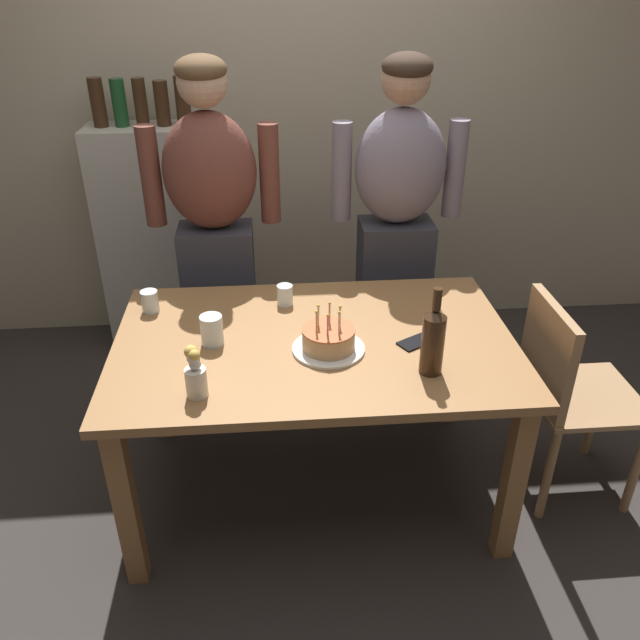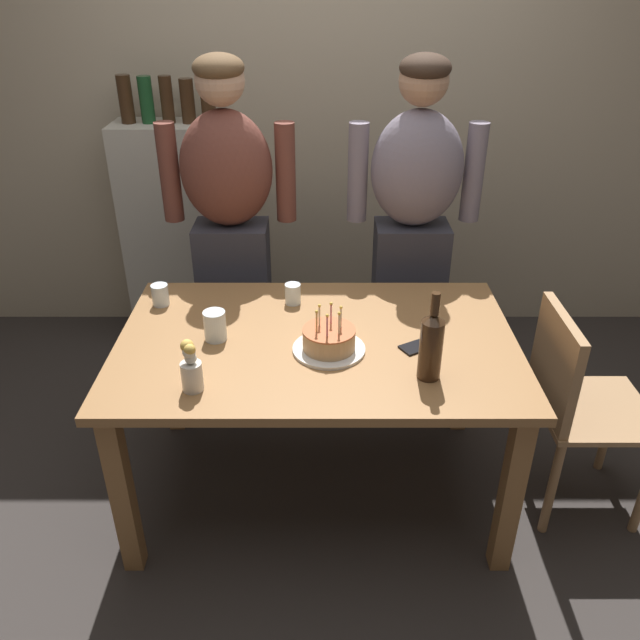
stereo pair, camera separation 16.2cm
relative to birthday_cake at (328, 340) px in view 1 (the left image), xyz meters
The scene contains 14 objects.
ground_plane 0.79m from the birthday_cake, 118.35° to the left, with size 10.00×10.00×0.00m, color #332D2B.
back_wall 1.71m from the birthday_cake, 91.56° to the left, with size 5.20×0.10×2.60m, color tan.
dining_table 0.17m from the birthday_cake, 118.35° to the left, with size 1.50×0.96×0.74m.
birthday_cake is the anchor object (origin of this frame).
water_glass_near 0.40m from the birthday_cake, 111.29° to the left, with size 0.07×0.07×0.09m, color silver.
water_glass_far 0.78m from the birthday_cake, 152.53° to the left, with size 0.07×0.07×0.09m, color silver.
water_glass_side 0.43m from the birthday_cake, 168.65° to the left, with size 0.08×0.08×0.12m, color silver.
wine_bottle 0.39m from the birthday_cake, 26.38° to the right, with size 0.08×0.08×0.32m.
cell_phone 0.34m from the birthday_cake, ahead, with size 0.14×0.07×0.01m, color black.
flower_vase 0.51m from the birthday_cake, 152.15° to the right, with size 0.07×0.07×0.18m.
person_man_bearded 0.93m from the birthday_cake, 118.98° to the left, with size 0.61×0.27×1.66m.
person_woman_cardigan 0.90m from the birthday_cake, 63.81° to the left, with size 0.61×0.27×1.66m.
dining_chair 0.98m from the birthday_cake, ahead, with size 0.42×0.42×0.87m.
shelf_cabinet 1.64m from the birthday_cake, 119.99° to the left, with size 0.62×0.30×1.49m.
Camera 1 is at (-0.15, -2.03, 1.97)m, focal length 35.59 mm.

